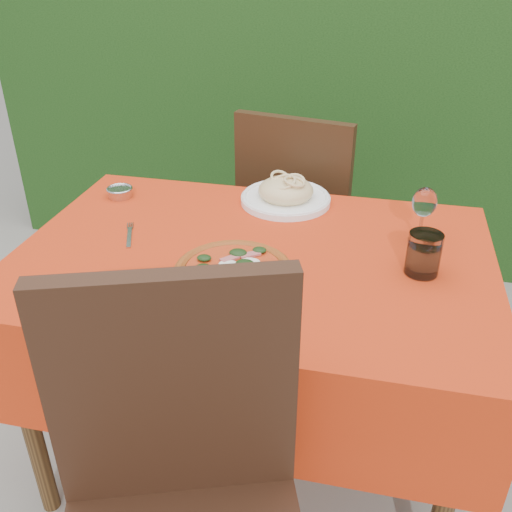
% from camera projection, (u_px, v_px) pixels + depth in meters
% --- Properties ---
extents(ground, '(60.00, 60.00, 0.00)m').
position_uv_depth(ground, '(253.00, 449.00, 1.89)').
color(ground, slate).
rests_on(ground, ground).
extents(hedge, '(3.20, 0.55, 1.78)m').
position_uv_depth(hedge, '(326.00, 68.00, 2.74)').
color(hedge, black).
rests_on(hedge, ground).
extents(dining_table, '(1.26, 0.86, 0.75)m').
position_uv_depth(dining_table, '(253.00, 300.00, 1.59)').
color(dining_table, '#4E3419').
rests_on(dining_table, ground).
extents(chair_near, '(0.58, 0.58, 1.01)m').
position_uv_depth(chair_near, '(180.00, 508.00, 1.04)').
color(chair_near, black).
rests_on(chair_near, ground).
extents(chair_far, '(0.50, 0.50, 0.95)m').
position_uv_depth(chair_far, '(300.00, 214.00, 2.20)').
color(chair_far, black).
rests_on(chair_far, ground).
extents(pizza_plate, '(0.38, 0.38, 0.06)m').
position_uv_depth(pizza_plate, '(233.00, 275.00, 1.37)').
color(pizza_plate, silver).
rests_on(pizza_plate, dining_table).
extents(pasta_plate, '(0.28, 0.28, 0.08)m').
position_uv_depth(pasta_plate, '(286.00, 194.00, 1.78)').
color(pasta_plate, white).
rests_on(pasta_plate, dining_table).
extents(water_glass, '(0.08, 0.08, 0.11)m').
position_uv_depth(water_glass, '(423.00, 256.00, 1.40)').
color(water_glass, silver).
rests_on(water_glass, dining_table).
extents(wine_glass, '(0.07, 0.07, 0.16)m').
position_uv_depth(wine_glass, '(424.00, 204.00, 1.51)').
color(wine_glass, white).
rests_on(wine_glass, dining_table).
extents(fork, '(0.08, 0.16, 0.00)m').
position_uv_depth(fork, '(129.00, 237.00, 1.59)').
color(fork, '#AFAFB6').
rests_on(fork, dining_table).
extents(steel_ramekin, '(0.08, 0.08, 0.03)m').
position_uv_depth(steel_ramekin, '(120.00, 193.00, 1.83)').
color(steel_ramekin, silver).
rests_on(steel_ramekin, dining_table).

